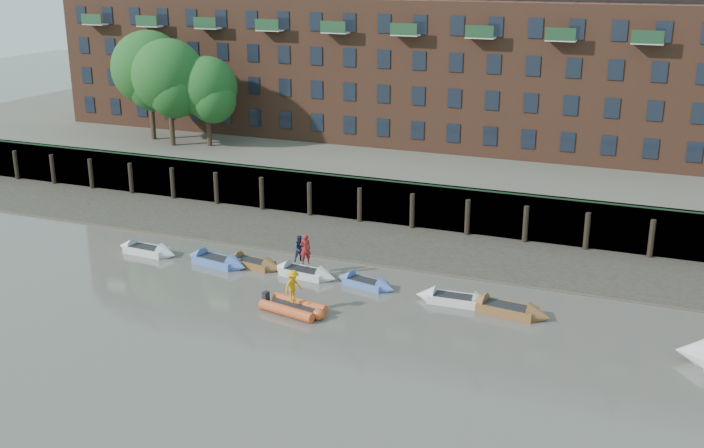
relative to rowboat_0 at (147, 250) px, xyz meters
The scene contains 18 objects.
ground 19.33m from the rowboat_0, 32.26° to the right, with size 220.00×220.00×0.00m, color #5D5750.
foreshore 18.06m from the rowboat_0, 25.18° to the left, with size 110.00×8.00×0.50m, color #3D382F.
mud_band 16.90m from the rowboat_0, 14.69° to the left, with size 110.00×1.60×0.10m, color #4C4336.
river_wall 20.36m from the rowboat_0, 36.43° to the left, with size 110.00×1.23×3.30m.
bank_terrace 30.47m from the rowboat_0, 57.53° to the left, with size 110.00×28.00×3.20m, color #5E594D.
apartment_terrace 33.73m from the rowboat_0, 58.51° to the left, with size 80.60×15.56×20.98m.
tree_cluster 21.29m from the rowboat_0, 118.56° to the left, with size 11.76×7.74×9.40m.
rowboat_0 is the anchor object (origin of this frame).
rowboat_1 5.26m from the rowboat_0, ahead, with size 4.77×2.09×1.34m.
rowboat_2 7.56m from the rowboat_0, ahead, with size 4.37×1.81×1.23m.
rowboat_3 11.20m from the rowboat_0, ahead, with size 4.51×1.72×1.28m.
rowboat_4 15.23m from the rowboat_0, ahead, with size 4.10×1.94×1.14m.
rowboat_5 20.71m from the rowboat_0, ahead, with size 4.47×1.46×1.28m.
rowboat_6 23.73m from the rowboat_0, ahead, with size 4.96×1.96×1.40m.
rib_tender 13.96m from the rowboat_0, 20.18° to the right, with size 3.86×2.40×0.65m.
person_rower_a 11.46m from the rowboat_0, ahead, with size 0.68×0.44×1.85m, color maroon.
person_rower_b 11.03m from the rowboat_0, ahead, with size 0.81×0.63×1.66m, color #19233F.
person_rib_crew 13.88m from the rowboat_0, 20.25° to the right, with size 1.17×0.67×1.81m, color orange.
Camera 1 is at (15.13, -31.24, 18.24)m, focal length 42.00 mm.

